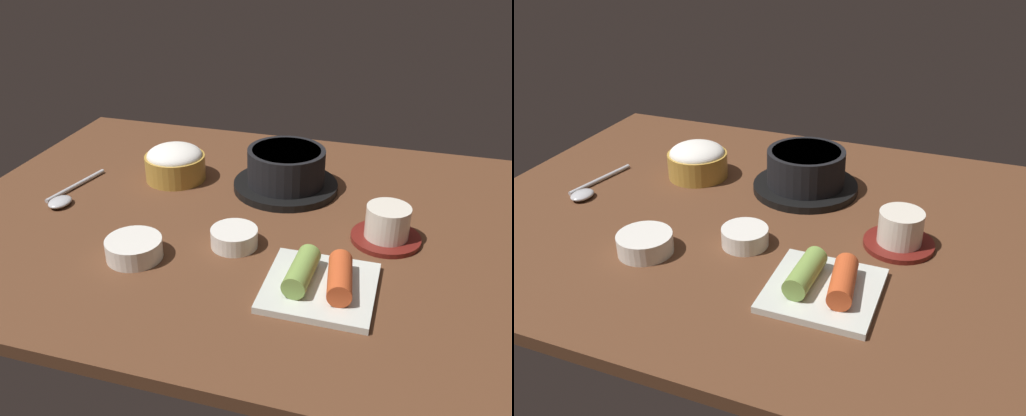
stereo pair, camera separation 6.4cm
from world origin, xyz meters
The scene contains 8 objects.
dining_table centered at (0.00, 0.00, 1.00)cm, with size 100.00×76.00×2.00cm, color #56331E.
stone_pot centered at (3.42, 12.10, 5.65)cm, with size 18.99×18.99×7.72cm.
rice_bowl centered at (-17.63, 10.48, 5.33)cm, with size 11.30×11.30×6.69cm.
tea_cup_with_saucer centered at (22.66, -1.06, 4.59)cm, with size 10.76×10.76×5.81cm.
banchan_cup_center centered at (0.71, -9.19, 3.52)cm, with size 7.20×7.20×2.81cm.
kimchi_plate centered at (15.37, -16.71, 3.48)cm, with size 14.73×14.73×4.25cm.
side_bowl_near centered at (-12.31, -16.47, 3.63)cm, with size 8.34×8.34×3.01cm.
spoon centered at (-32.74, -3.32, 2.62)cm, with size 4.98×16.67×1.35cm.
Camera 1 is at (24.80, -78.06, 47.46)cm, focal length 39.41 mm.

